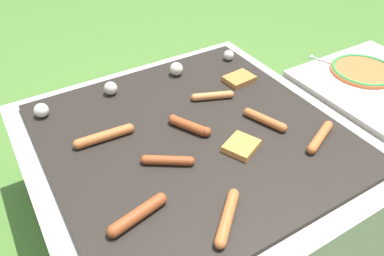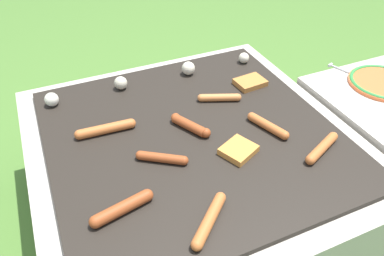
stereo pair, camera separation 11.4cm
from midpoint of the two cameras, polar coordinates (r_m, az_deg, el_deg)
The scene contains 16 objects.
ground_plane at distance 1.43m, azimuth -2.34°, elevation -12.74°, with size 14.00×14.00×0.00m, color #47702D.
grill at distance 1.29m, azimuth -2.56°, elevation -7.50°, with size 0.98×0.98×0.38m.
side_ledge at distance 1.65m, azimuth 22.77°, elevation 1.04°, with size 0.51×0.46×0.38m.
sausage_back_right at distance 1.17m, azimuth 16.34°, elevation -1.42°, with size 0.15×0.08×0.03m.
sausage_front_right at distance 1.30m, azimuth 0.63°, elevation 4.84°, with size 0.14×0.07×0.03m.
sausage_mid_left at distance 1.05m, azimuth -6.86°, elevation -5.05°, with size 0.13×0.10×0.03m.
sausage_mid_right at distance 0.91m, azimuth 1.75°, elevation -13.60°, with size 0.14×0.13×0.03m.
sausage_front_left at distance 1.20m, azimuth 8.38°, elevation 1.14°, with size 0.07×0.15×0.03m.
sausage_front_center at distance 1.16m, azimuth -15.99°, elevation -1.30°, with size 0.19×0.04×0.03m.
sausage_back_center at distance 1.16m, azimuth -3.19°, elevation 0.31°, with size 0.09×0.14×0.03m.
sausage_back_left at distance 0.93m, azimuth -11.82°, elevation -12.95°, with size 0.17×0.06×0.03m.
bread_slice_left at distance 1.10m, azimuth 4.59°, elevation -2.87°, with size 0.12×0.11×0.02m.
bread_slice_right at distance 1.40m, azimuth 4.89°, elevation 7.40°, with size 0.11×0.09×0.02m.
mushroom_row at distance 1.38m, azimuth -10.35°, elevation 7.07°, with size 0.79×0.06×0.05m.
plate_colorful at distance 1.57m, azimuth 22.82°, elevation 8.04°, with size 0.25×0.25×0.02m.
fork_utensil at distance 1.59m, azimuth 18.44°, elevation 9.30°, with size 0.08×0.19×0.01m.
Camera 1 is at (-0.46, -0.76, 1.12)m, focal length 35.00 mm.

